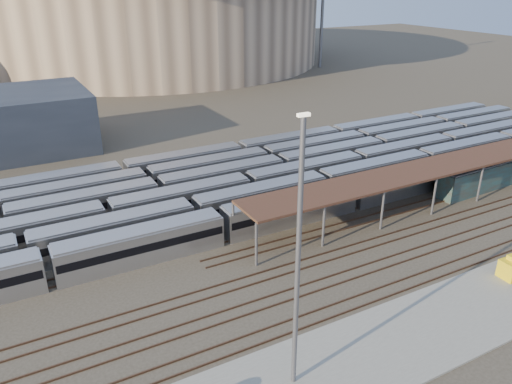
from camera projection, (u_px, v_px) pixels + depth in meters
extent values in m
plane|color=#383026|center=(325.00, 252.00, 55.38)|extent=(420.00, 420.00, 0.00)
cube|color=gray|center=(383.00, 348.00, 41.08)|extent=(50.00, 9.00, 0.20)
cube|color=#B2B3B7|center=(222.00, 226.00, 57.21)|extent=(112.00, 2.90, 3.60)
cube|color=#B2B3B7|center=(322.00, 186.00, 68.06)|extent=(112.00, 2.90, 3.60)
cube|color=#B2B3B7|center=(248.00, 188.00, 67.40)|extent=(112.00, 2.90, 3.60)
cube|color=#B2B3B7|center=(280.00, 169.00, 74.14)|extent=(112.00, 2.90, 3.60)
cube|color=#B2B3B7|center=(265.00, 161.00, 77.43)|extent=(112.00, 2.90, 3.60)
cube|color=#B2B3B7|center=(240.00, 155.00, 79.83)|extent=(112.00, 2.90, 3.60)
cylinder|color=slate|center=(256.00, 245.00, 51.92)|extent=(0.30, 0.30, 5.00)
cylinder|color=slate|center=(233.00, 224.00, 56.27)|extent=(0.30, 0.30, 5.00)
cylinder|color=slate|center=(324.00, 226.00, 55.68)|extent=(0.30, 0.30, 5.00)
cylinder|color=slate|center=(297.00, 208.00, 60.03)|extent=(0.30, 0.30, 5.00)
cylinder|color=slate|center=(382.00, 211.00, 59.44)|extent=(0.30, 0.30, 5.00)
cylinder|color=slate|center=(353.00, 194.00, 63.79)|extent=(0.30, 0.30, 5.00)
cylinder|color=slate|center=(434.00, 196.00, 63.20)|extent=(0.30, 0.30, 5.00)
cylinder|color=slate|center=(404.00, 182.00, 67.55)|extent=(0.30, 0.30, 5.00)
cylinder|color=slate|center=(480.00, 184.00, 66.97)|extent=(0.30, 0.30, 5.00)
cylinder|color=slate|center=(448.00, 171.00, 71.31)|extent=(0.30, 0.30, 5.00)
cylinder|color=slate|center=(489.00, 161.00, 75.07)|extent=(0.30, 0.30, 5.00)
cube|color=#3A2817|center=(445.00, 165.00, 66.20)|extent=(60.00, 6.00, 0.30)
cube|color=#4C3323|center=(335.00, 259.00, 53.94)|extent=(170.00, 0.12, 0.18)
cube|color=#4C3323|center=(326.00, 253.00, 55.15)|extent=(170.00, 0.12, 0.18)
cube|color=#4C3323|center=(358.00, 277.00, 50.72)|extent=(170.00, 0.12, 0.18)
cube|color=#4C3323|center=(349.00, 270.00, 51.93)|extent=(170.00, 0.12, 0.18)
cube|color=#4C3323|center=(385.00, 297.00, 47.50)|extent=(170.00, 0.12, 0.18)
cube|color=#4C3323|center=(375.00, 289.00, 48.71)|extent=(170.00, 0.12, 0.18)
cylinder|color=tan|center=(149.00, 20.00, 173.42)|extent=(116.00, 116.00, 28.00)
cylinder|color=slate|center=(322.00, 10.00, 159.37)|extent=(1.00, 1.00, 36.00)
cylinder|color=slate|center=(32.00, 7.00, 172.55)|extent=(1.00, 1.00, 36.00)
cube|color=#204E50|center=(481.00, 177.00, 71.07)|extent=(15.93, 3.69, 3.69)
cylinder|color=slate|center=(298.00, 265.00, 33.54)|extent=(0.36, 0.36, 20.42)
cube|color=#FFF2CC|center=(304.00, 115.00, 29.42)|extent=(0.81, 0.34, 0.20)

